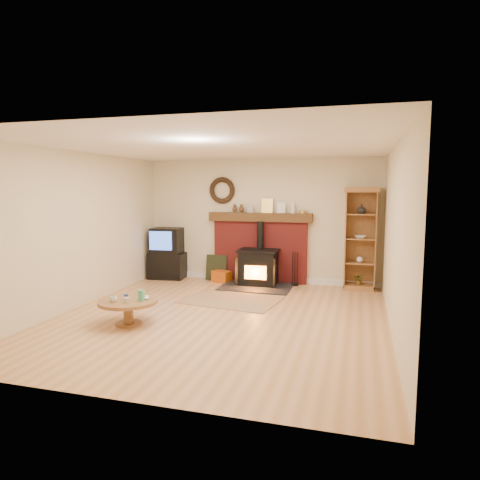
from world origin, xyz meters
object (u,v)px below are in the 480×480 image
(tv_unit, at_px, (167,254))
(coffee_table, at_px, (128,304))
(curio_cabinet, at_px, (360,239))
(wood_stove, at_px, (258,268))

(tv_unit, distance_m, coffee_table, 3.30)
(tv_unit, bearing_deg, coffee_table, -74.56)
(tv_unit, xyz_separation_m, curio_cabinet, (4.12, 0.09, 0.47))
(wood_stove, relative_size, tv_unit, 1.24)
(curio_cabinet, height_order, coffee_table, curio_cabinet)
(wood_stove, bearing_deg, curio_cabinet, 8.00)
(curio_cabinet, bearing_deg, wood_stove, -172.00)
(tv_unit, height_order, curio_cabinet, curio_cabinet)
(wood_stove, distance_m, tv_unit, 2.14)
(wood_stove, relative_size, curio_cabinet, 0.69)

